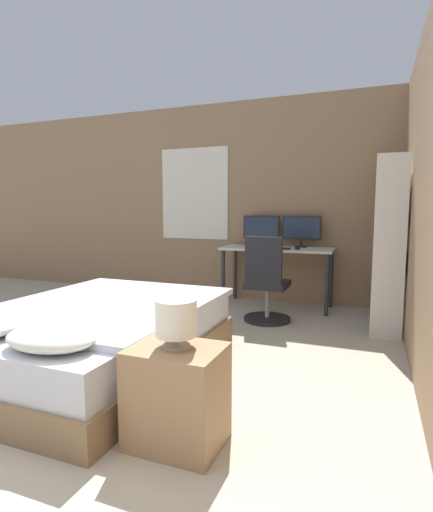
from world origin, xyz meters
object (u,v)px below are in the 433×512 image
Objects in this scene: keyboard at (274,248)px; monitor_left at (261,228)px; nightstand at (177,396)px; office_chair at (266,289)px; desk at (277,256)px; bed at (98,337)px; bedside_lamp at (176,319)px; bookshelf at (389,240)px; computer_mouse at (297,248)px; monitor_right at (302,229)px.

monitor_left is at bearing 125.58° from keyboard.
nightstand is 3.48m from monitor_left.
office_chair is at bearing -84.70° from keyboard.
monitor_left reaches higher than desk.
bedside_lamp is (1.04, -0.67, 0.42)m from bed.
bookshelf is (1.07, 2.57, 0.68)m from nightstand.
bookshelf is (1.54, -0.80, -0.05)m from monitor_left.
nightstand is at bearing -86.18° from keyboard.
keyboard is (-0.20, 2.99, 0.51)m from nightstand.
keyboard reaches higher than bed.
computer_mouse is (0.08, 2.99, 0.52)m from nightstand.
bedside_lamp is 2.80m from bookshelf.
bedside_lamp is 3.00m from keyboard.
monitor_right is at bearing 88.87° from nightstand.
desk is (-0.20, 3.18, -0.02)m from bedside_lamp.
nightstand is 2.86m from bookshelf.
bedside_lamp is at bearing -86.18° from keyboard.
bookshelf reaches higher than desk.
nightstand is 0.42m from bedside_lamp.
bookshelf is (1.27, -0.43, 0.17)m from keyboard.
computer_mouse is at bearing 0.00° from keyboard.
bed is 1.19× the size of bookshelf.
nightstand is (1.04, -0.67, 0.01)m from bed.
desk is 1.44m from bookshelf.
bed is at bearing 147.00° from nightstand.
monitor_left is at bearing 97.88° from nightstand.
desk is 0.47m from monitor_right.
office_chair is (0.32, -0.93, -0.62)m from monitor_left.
monitor_left is (-0.47, 3.37, 0.73)m from nightstand.
desk is at bearing -144.80° from monitor_right.
monitor_left reaches higher than bedside_lamp.
office_chair is (-0.15, 2.44, 0.11)m from nightstand.
computer_mouse reaches higher than bed.
monitor_right is 0.51× the size of office_chair.
bedside_lamp is 3.00m from computer_mouse.
monitor_left is (-0.47, 3.37, 0.31)m from bedside_lamp.
office_chair is (0.05, -0.56, -0.40)m from keyboard.
nightstand is at bearing -86.40° from desk.
bookshelf reaches higher than bedside_lamp.
computer_mouse is at bearing 88.39° from nightstand.
bed is 1.31m from bedside_lamp.
computer_mouse is (0.55, -0.37, -0.21)m from monitor_left.
monitor_left is 0.53m from monitor_right.
computer_mouse is (0.02, -0.37, -0.21)m from monitor_right.
nightstand is 3.04m from computer_mouse.
bookshelf reaches higher than monitor_right.
monitor_left and monitor_right have the same top height.
bed is 4.32× the size of monitor_left.
office_chair is at bearing 93.48° from nightstand.
desk is 19.88× the size of computer_mouse.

